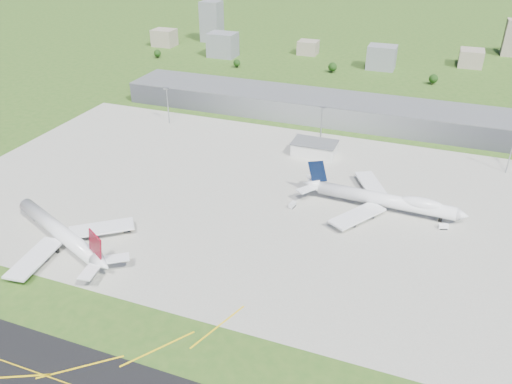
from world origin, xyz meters
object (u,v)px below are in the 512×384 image
(airliner_red_twin, at_px, (62,234))
(van_white_far, at_px, (443,227))
(tug_yellow, at_px, (127,229))
(airliner_blue_quad, at_px, (385,200))

(airliner_red_twin, distance_m, van_white_far, 176.46)
(van_white_far, bearing_deg, tug_yellow, -178.24)
(airliner_red_twin, relative_size, airliner_blue_quad, 0.92)
(airliner_red_twin, bearing_deg, tug_yellow, -114.05)
(tug_yellow, bearing_deg, airliner_blue_quad, -7.22)
(airliner_red_twin, distance_m, tug_yellow, 28.62)
(airliner_red_twin, height_order, tug_yellow, airliner_red_twin)
(airliner_red_twin, xyz_separation_m, airliner_blue_quad, (131.38, 80.83, 0.15))
(airliner_blue_quad, bearing_deg, airliner_red_twin, -145.81)
(tug_yellow, relative_size, van_white_far, 0.86)
(airliner_blue_quad, distance_m, van_white_far, 30.24)
(tug_yellow, height_order, van_white_far, van_white_far)
(airliner_red_twin, xyz_separation_m, tug_yellow, (20.69, 19.18, -4.84))
(airliner_blue_quad, height_order, tug_yellow, airliner_blue_quad)
(van_white_far, bearing_deg, airliner_blue_quad, 146.37)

